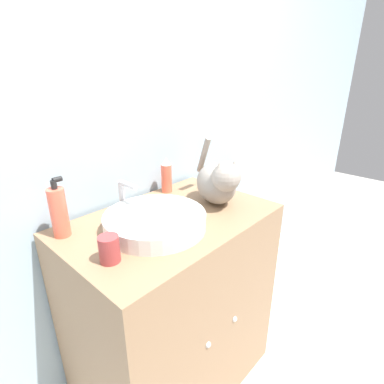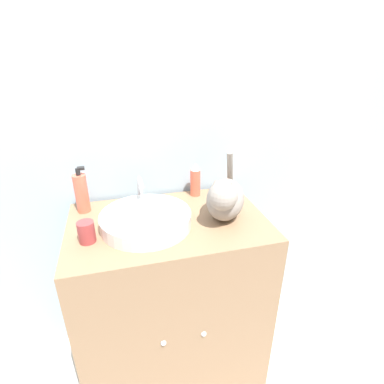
{
  "view_description": "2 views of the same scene",
  "coord_description": "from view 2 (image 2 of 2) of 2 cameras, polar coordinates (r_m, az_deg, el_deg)",
  "views": [
    {
      "loc": [
        -0.73,
        -0.51,
        1.44
      ],
      "look_at": [
        0.1,
        0.25,
        0.98
      ],
      "focal_mm": 28.0,
      "sensor_mm": 36.0,
      "label": 1
    },
    {
      "loc": [
        -0.19,
        -0.84,
        1.56
      ],
      "look_at": [
        0.1,
        0.23,
        1.04
      ],
      "focal_mm": 28.0,
      "sensor_mm": 36.0,
      "label": 2
    }
  ],
  "objects": [
    {
      "name": "sink_basin",
      "position": [
        1.26,
        -8.77,
        -5.23
      ],
      "size": [
        0.38,
        0.38,
        0.06
      ],
      "color": "silver",
      "rests_on": "vanity_cabinet"
    },
    {
      "name": "spray_bottle",
      "position": [
        1.5,
        0.63,
        2.34
      ],
      "size": [
        0.05,
        0.05,
        0.17
      ],
      "color": "#EF6047",
      "rests_on": "vanity_cabinet"
    },
    {
      "name": "faucet",
      "position": [
        1.42,
        -9.78,
        -0.2
      ],
      "size": [
        0.14,
        0.12,
        0.14
      ],
      "color": "silver",
      "rests_on": "vanity_cabinet"
    },
    {
      "name": "cat",
      "position": [
        1.27,
        6.26,
        -1.11
      ],
      "size": [
        0.25,
        0.36,
        0.28
      ],
      "rotation": [
        0.0,
        0.0,
        -2.05
      ],
      "color": "gray",
      "rests_on": "vanity_cabinet"
    },
    {
      "name": "vanity_cabinet",
      "position": [
        1.58,
        -3.98,
        -19.55
      ],
      "size": [
        0.85,
        0.56,
        0.89
      ],
      "color": "#8C6B4C",
      "rests_on": "ground_plane"
    },
    {
      "name": "wall_back",
      "position": [
        1.47,
        -7.4,
        12.91
      ],
      "size": [
        6.0,
        0.05,
        2.5
      ],
      "color": "#9EB7C6",
      "rests_on": "ground_plane"
    },
    {
      "name": "soap_bottle",
      "position": [
        1.42,
        -20.3,
        -0.13
      ],
      "size": [
        0.06,
        0.06,
        0.22
      ],
      "color": "#EF6047",
      "rests_on": "vanity_cabinet"
    },
    {
      "name": "cup",
      "position": [
        1.21,
        -19.46,
        -7.2
      ],
      "size": [
        0.06,
        0.06,
        0.09
      ],
      "color": "#9E3838",
      "rests_on": "vanity_cabinet"
    }
  ]
}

